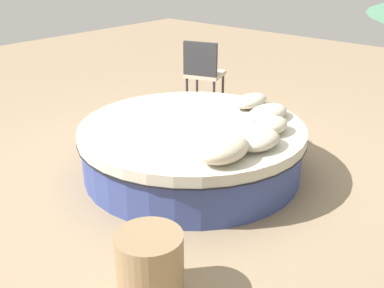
{
  "coord_description": "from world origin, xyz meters",
  "views": [
    {
      "loc": [
        3.44,
        3.0,
        2.3
      ],
      "look_at": [
        0.0,
        0.0,
        0.33
      ],
      "focal_mm": 43.58,
      "sensor_mm": 36.0,
      "label": 1
    }
  ],
  "objects_px": {
    "throw_pillow_4": "(251,101)",
    "patio_chair": "(203,69)",
    "throw_pillow_1": "(259,140)",
    "throw_pillow_3": "(268,113)",
    "throw_pillow_0": "(223,149)",
    "side_table": "(150,265)",
    "throw_pillow_2": "(270,125)",
    "round_bed": "(192,148)"
  },
  "relations": [
    {
      "from": "throw_pillow_0",
      "to": "throw_pillow_2",
      "type": "height_order",
      "value": "throw_pillow_0"
    },
    {
      "from": "round_bed",
      "to": "patio_chair",
      "type": "bearing_deg",
      "value": -142.94
    },
    {
      "from": "throw_pillow_2",
      "to": "side_table",
      "type": "bearing_deg",
      "value": 9.02
    },
    {
      "from": "round_bed",
      "to": "throw_pillow_2",
      "type": "distance_m",
      "value": 0.89
    },
    {
      "from": "throw_pillow_1",
      "to": "throw_pillow_4",
      "type": "bearing_deg",
      "value": -142.02
    },
    {
      "from": "throw_pillow_0",
      "to": "throw_pillow_2",
      "type": "distance_m",
      "value": 0.82
    },
    {
      "from": "round_bed",
      "to": "throw_pillow_1",
      "type": "bearing_deg",
      "value": 87.0
    },
    {
      "from": "throw_pillow_3",
      "to": "round_bed",
      "type": "bearing_deg",
      "value": -36.34
    },
    {
      "from": "throw_pillow_4",
      "to": "patio_chair",
      "type": "height_order",
      "value": "patio_chair"
    },
    {
      "from": "patio_chair",
      "to": "side_table",
      "type": "height_order",
      "value": "patio_chair"
    },
    {
      "from": "throw_pillow_2",
      "to": "throw_pillow_3",
      "type": "height_order",
      "value": "throw_pillow_2"
    },
    {
      "from": "throw_pillow_0",
      "to": "throw_pillow_2",
      "type": "relative_size",
      "value": 1.23
    },
    {
      "from": "throw_pillow_1",
      "to": "throw_pillow_2",
      "type": "height_order",
      "value": "throw_pillow_1"
    },
    {
      "from": "throw_pillow_1",
      "to": "throw_pillow_4",
      "type": "xyz_separation_m",
      "value": [
        -0.94,
        -0.73,
        -0.01
      ]
    },
    {
      "from": "round_bed",
      "to": "side_table",
      "type": "height_order",
      "value": "round_bed"
    },
    {
      "from": "throw_pillow_3",
      "to": "patio_chair",
      "type": "bearing_deg",
      "value": -122.05
    },
    {
      "from": "throw_pillow_3",
      "to": "throw_pillow_0",
      "type": "bearing_deg",
      "value": 13.62
    },
    {
      "from": "throw_pillow_2",
      "to": "throw_pillow_1",
      "type": "bearing_deg",
      "value": 17.3
    },
    {
      "from": "throw_pillow_1",
      "to": "throw_pillow_3",
      "type": "distance_m",
      "value": 0.81
    },
    {
      "from": "throw_pillow_1",
      "to": "throw_pillow_3",
      "type": "height_order",
      "value": "throw_pillow_1"
    },
    {
      "from": "throw_pillow_4",
      "to": "patio_chair",
      "type": "bearing_deg",
      "value": -122.45
    },
    {
      "from": "throw_pillow_3",
      "to": "throw_pillow_4",
      "type": "relative_size",
      "value": 1.09
    },
    {
      "from": "round_bed",
      "to": "throw_pillow_4",
      "type": "distance_m",
      "value": 0.96
    },
    {
      "from": "throw_pillow_1",
      "to": "throw_pillow_4",
      "type": "height_order",
      "value": "throw_pillow_1"
    },
    {
      "from": "throw_pillow_2",
      "to": "throw_pillow_3",
      "type": "distance_m",
      "value": 0.41
    },
    {
      "from": "throw_pillow_1",
      "to": "patio_chair",
      "type": "bearing_deg",
      "value": -130.16
    },
    {
      "from": "throw_pillow_0",
      "to": "side_table",
      "type": "height_order",
      "value": "throw_pillow_0"
    },
    {
      "from": "throw_pillow_2",
      "to": "patio_chair",
      "type": "xyz_separation_m",
      "value": [
        -1.53,
        -2.15,
        -0.07
      ]
    },
    {
      "from": "throw_pillow_0",
      "to": "side_table",
      "type": "xyz_separation_m",
      "value": [
        1.18,
        0.28,
        -0.41
      ]
    },
    {
      "from": "round_bed",
      "to": "throw_pillow_0",
      "type": "xyz_separation_m",
      "value": [
        0.47,
        0.78,
        0.38
      ]
    },
    {
      "from": "throw_pillow_3",
      "to": "side_table",
      "type": "bearing_deg",
      "value": 13.44
    },
    {
      "from": "side_table",
      "to": "throw_pillow_0",
      "type": "bearing_deg",
      "value": -166.75
    },
    {
      "from": "throw_pillow_0",
      "to": "throw_pillow_4",
      "type": "relative_size",
      "value": 1.06
    },
    {
      "from": "round_bed",
      "to": "throw_pillow_3",
      "type": "relative_size",
      "value": 4.31
    },
    {
      "from": "throw_pillow_4",
      "to": "round_bed",
      "type": "bearing_deg",
      "value": -8.01
    },
    {
      "from": "patio_chair",
      "to": "side_table",
      "type": "xyz_separation_m",
      "value": [
        3.53,
        2.47,
        -0.31
      ]
    },
    {
      "from": "throw_pillow_4",
      "to": "patio_chair",
      "type": "relative_size",
      "value": 0.52
    },
    {
      "from": "patio_chair",
      "to": "throw_pillow_2",
      "type": "bearing_deg",
      "value": -54.32
    },
    {
      "from": "throw_pillow_1",
      "to": "side_table",
      "type": "distance_m",
      "value": 1.66
    },
    {
      "from": "throw_pillow_2",
      "to": "throw_pillow_3",
      "type": "relative_size",
      "value": 0.8
    },
    {
      "from": "throw_pillow_1",
      "to": "side_table",
      "type": "xyz_separation_m",
      "value": [
        1.61,
        0.2,
        -0.38
      ]
    },
    {
      "from": "round_bed",
      "to": "throw_pillow_3",
      "type": "distance_m",
      "value": 0.91
    }
  ]
}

